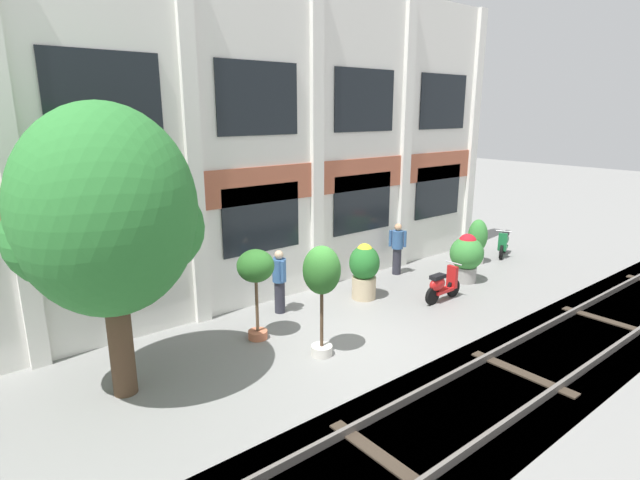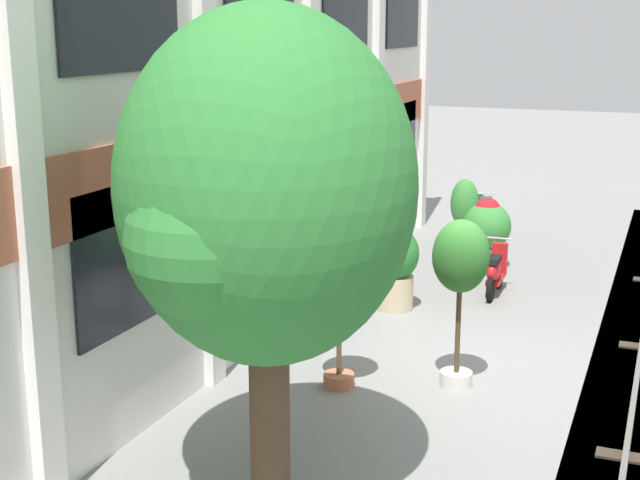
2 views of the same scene
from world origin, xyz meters
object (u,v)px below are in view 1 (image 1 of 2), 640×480
Objects in this scene: scooter_near_curb at (442,285)px; scooter_second_parked at (504,243)px; potted_plant_stone_basin at (364,268)px; resident_watching_tracks at (279,280)px; potted_plant_fluted_column at (467,255)px; potted_plant_low_pan at (322,276)px; resident_by_doorway at (397,247)px; potted_plant_terracotta_small at (256,271)px; potted_plant_ribbed_drum at (477,239)px; broadleaf_tree at (107,217)px.

scooter_near_curb is 5.36m from scooter_second_parked.
scooter_near_curb and scooter_second_parked have the same top height.
resident_watching_tracks is (-2.30, 0.61, 0.02)m from potted_plant_stone_basin.
potted_plant_fluted_column is 1.93m from scooter_near_curb.
potted_plant_low_pan reaches higher than resident_by_doorway.
resident_by_doorway is 4.51m from resident_watching_tracks.
potted_plant_terracotta_small reaches higher than resident_watching_tracks.
potted_plant_ribbed_drum is 7.42m from resident_watching_tracks.
resident_watching_tracks reaches higher than resident_by_doorway.
potted_plant_stone_basin is 2.08m from scooter_near_curb.
potted_plant_fluted_column reaches higher than scooter_near_curb.
potted_plant_ribbed_drum reaches higher than scooter_second_parked.
broadleaf_tree is 4.99m from resident_watching_tracks.
scooter_second_parked is (3.37, 0.82, -0.37)m from potted_plant_fluted_column.
scooter_near_curb is (-3.66, -1.42, -0.38)m from potted_plant_ribbed_drum.
resident_by_doorway is (-4.42, 0.93, 0.41)m from scooter_second_parked.
potted_plant_fluted_column reaches higher than scooter_second_parked.
potted_plant_terracotta_small reaches higher than potted_plant_stone_basin.
broadleaf_tree is 2.17× the size of potted_plant_low_pan.
potted_plant_terracotta_small is 5.21m from scooter_near_curb.
potted_plant_fluted_column is 1.04× the size of scooter_near_curb.
resident_by_doorway is at bearing 27.19° from potted_plant_low_pan.
resident_watching_tracks is at bearing 16.98° from broadleaf_tree.
potted_plant_low_pan is 1.61m from potted_plant_terracotta_small.
potted_plant_low_pan is 9.76m from scooter_second_parked.
broadleaf_tree is 3.44m from potted_plant_terracotta_small.
potted_plant_low_pan is 4.54m from scooter_near_curb.
potted_plant_stone_basin is 1.03× the size of potted_plant_ribbed_drum.
potted_plant_fluted_column is at bearing -10.62° from scooter_second_parked.
potted_plant_low_pan is 1.45× the size of resident_watching_tracks.
scooter_near_curb is (4.35, 0.34, -1.27)m from potted_plant_low_pan.
potted_plant_terracotta_small is 1.27× the size of resident_watching_tracks.
potted_plant_stone_basin is 1.10× the size of scooter_near_curb.
potted_plant_low_pan is 1.59× the size of potted_plant_ribbed_drum.
potted_plant_stone_basin is 3.37m from potted_plant_fluted_column.
potted_plant_fluted_column is (3.25, -0.90, -0.03)m from potted_plant_stone_basin.
potted_plant_terracotta_small is (-3.52, -0.30, 0.73)m from potted_plant_stone_basin.
broadleaf_tree is 3.15× the size of resident_watching_tracks.
scooter_near_curb is (7.96, -0.77, -2.76)m from broadleaf_tree.
potted_plant_low_pan is at bearing -67.55° from potted_plant_terracotta_small.
scooter_near_curb is 4.29m from resident_watching_tracks.
potted_plant_stone_basin is at bearing -20.61° from resident_by_doorway.
resident_watching_tracks reaches higher than potted_plant_stone_basin.
scooter_near_curb is (4.96, -1.14, -1.13)m from potted_plant_terracotta_small.
potted_plant_ribbed_drum is (11.61, 0.65, -2.39)m from broadleaf_tree.
potted_plant_low_pan reaches higher than resident_watching_tracks.
potted_plant_terracotta_small is at bearing -175.08° from potted_plant_stone_basin.
potted_plant_stone_basin is at bearing 31.51° from potted_plant_low_pan.
broadleaf_tree is 11.87m from potted_plant_ribbed_drum.
broadleaf_tree is 3.33× the size of potted_plant_stone_basin.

